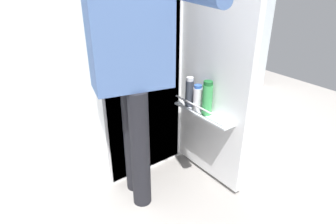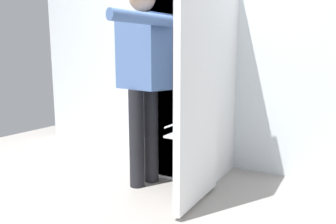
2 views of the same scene
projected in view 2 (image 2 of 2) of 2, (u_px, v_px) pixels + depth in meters
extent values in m
plane|color=gray|center=(160.00, 191.00, 2.47)|extent=(5.53, 5.53, 0.00)
cube|color=silver|center=(208.00, 35.00, 3.01)|extent=(4.40, 0.10, 2.52)
cube|color=white|center=(192.00, 80.00, 2.79)|extent=(0.63, 0.57, 1.70)
cube|color=white|center=(176.00, 82.00, 2.55)|extent=(0.59, 0.01, 1.66)
cube|color=white|center=(179.00, 86.00, 2.59)|extent=(0.55, 0.09, 0.01)
cube|color=white|center=(198.00, 86.00, 2.11)|extent=(0.05, 0.61, 1.64)
cube|color=white|center=(188.00, 131.00, 2.21)|extent=(0.11, 0.49, 0.01)
cylinder|color=silver|center=(182.00, 122.00, 2.22)|extent=(0.01, 0.47, 0.01)
cylinder|color=green|center=(186.00, 116.00, 2.17)|extent=(0.07, 0.07, 0.21)
cylinder|color=#195B28|center=(186.00, 100.00, 2.15)|extent=(0.06, 0.06, 0.03)
cylinder|color=#333842|center=(196.00, 114.00, 2.31)|extent=(0.06, 0.06, 0.19)
cylinder|color=silver|center=(196.00, 100.00, 2.30)|extent=(0.05, 0.05, 0.02)
cylinder|color=white|center=(190.00, 117.00, 2.24)|extent=(0.06, 0.06, 0.16)
cylinder|color=#335BB2|center=(190.00, 105.00, 2.22)|extent=(0.05, 0.05, 0.02)
cylinder|color=black|center=(151.00, 136.00, 2.62)|extent=(0.12, 0.12, 0.80)
cylinder|color=black|center=(137.00, 139.00, 2.51)|extent=(0.12, 0.12, 0.80)
cube|color=#4C6BA3|center=(143.00, 53.00, 2.45)|extent=(0.48, 0.32, 0.56)
cylinder|color=#4C6BA3|center=(163.00, 56.00, 2.60)|extent=(0.08, 0.08, 0.53)
cylinder|color=#4C6BA3|center=(143.00, 18.00, 2.07)|extent=(0.21, 0.53, 0.08)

